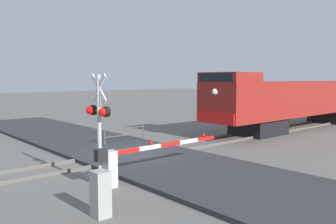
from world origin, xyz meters
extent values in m
plane|color=#605E59|center=(0.00, 0.00, 0.00)|extent=(160.00, 160.00, 0.00)
cube|color=#59544C|center=(-0.72, 0.00, 0.07)|extent=(0.08, 80.00, 0.15)
cube|color=#59544C|center=(0.72, 0.00, 0.07)|extent=(0.08, 80.00, 0.15)
cube|color=#2D2D30|center=(0.00, 0.00, 0.08)|extent=(36.00, 5.29, 0.16)
cube|color=black|center=(0.00, 9.79, 0.53)|extent=(2.49, 3.20, 1.05)
cube|color=black|center=(0.00, 20.01, 0.53)|extent=(2.49, 3.20, 1.05)
cube|color=maroon|center=(0.00, 14.90, 2.23)|extent=(2.93, 18.57, 2.35)
cube|color=maroon|center=(0.00, 6.85, 3.69)|extent=(2.87, 2.48, 0.57)
cube|color=black|center=(0.00, 5.58, 3.69)|extent=(2.49, 0.06, 0.45)
cube|color=red|center=(0.00, 5.57, 1.40)|extent=(2.78, 0.08, 0.64)
sphere|color=#F2EACC|center=(0.00, 5.56, 2.87)|extent=(0.36, 0.36, 0.36)
cylinder|color=#ADADB2|center=(3.04, -3.55, 1.87)|extent=(0.14, 0.14, 3.75)
cube|color=white|center=(3.04, -3.55, 3.30)|extent=(0.95, 0.04, 0.95)
cube|color=white|center=(3.04, -3.55, 3.30)|extent=(0.95, 0.04, 0.95)
cube|color=black|center=(3.04, -3.55, 2.55)|extent=(1.04, 0.08, 0.08)
sphere|color=red|center=(2.62, -3.65, 2.55)|extent=(0.28, 0.28, 0.28)
sphere|color=red|center=(3.46, -3.65, 2.55)|extent=(0.28, 0.28, 0.28)
cylinder|color=black|center=(2.62, -3.53, 2.55)|extent=(0.34, 0.14, 0.34)
cylinder|color=black|center=(3.46, -3.53, 2.55)|extent=(0.34, 0.14, 0.34)
cube|color=silver|center=(3.36, -3.34, 0.62)|extent=(0.36, 0.36, 1.24)
cube|color=black|center=(3.36, -3.69, 1.14)|extent=(0.28, 0.36, 0.40)
cube|color=red|center=(3.36, -2.66, 1.14)|extent=(0.10, 0.97, 0.14)
cube|color=white|center=(3.36, -1.69, 1.14)|extent=(0.10, 0.97, 0.14)
cube|color=red|center=(3.36, -0.71, 1.14)|extent=(0.10, 0.97, 0.14)
cube|color=white|center=(3.36, 0.26, 1.14)|extent=(0.10, 0.97, 0.14)
cube|color=red|center=(3.36, 1.23, 1.14)|extent=(0.10, 0.97, 0.14)
sphere|color=red|center=(3.36, -1.64, 1.28)|extent=(0.14, 0.14, 0.14)
sphere|color=red|center=(3.36, 1.12, 1.28)|extent=(0.14, 0.14, 0.14)
cube|color=#999993|center=(5.37, -4.87, 0.61)|extent=(0.46, 0.41, 1.23)
cylinder|color=#4C4742|center=(-2.70, 0.03, 0.47)|extent=(0.08, 0.08, 0.95)
cylinder|color=#4C4742|center=(-2.70, 2.55, 0.47)|extent=(0.08, 0.08, 0.95)
cylinder|color=#4C4742|center=(-2.70, 1.29, 0.91)|extent=(0.06, 2.52, 0.06)
cylinder|color=#4C4742|center=(-2.70, 1.29, 0.52)|extent=(0.06, 2.52, 0.06)
camera|label=1|loc=(13.30, -9.40, 3.61)|focal=37.81mm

